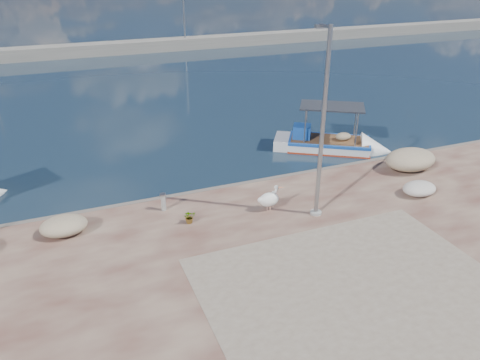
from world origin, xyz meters
The scene contains 11 objects.
ground centered at (0.00, 0.00, 0.00)m, with size 1400.00×1400.00×0.00m, color #162635.
quay_patch centered at (1.00, -3.00, 0.50)m, with size 9.00×7.00×0.01m, color gray.
breakwater centered at (0.00, 40.00, 0.60)m, with size 120.00×2.20×7.50m.
boat_right centered at (6.83, 8.09, 0.22)m, with size 6.06×4.81×2.86m.
pelican centered at (0.66, 2.40, 0.99)m, with size 1.07×0.54×1.04m.
lamp_post centered at (2.21, 1.50, 3.80)m, with size 0.44×0.96×7.00m.
bollard_near centered at (-3.15, 3.94, 0.89)m, with size 0.24×0.24×0.72m.
potted_plant centered at (-2.48, 2.64, 0.75)m, with size 0.45×0.39×0.50m, color #33722D.
net_pile_c centered at (8.35, 3.49, 0.99)m, with size 2.48×1.77×0.97m, color #C7B293.
net_pile_d centered at (7.00, 1.28, 0.77)m, with size 1.46×1.09×0.55m, color silver.
net_pile_b centered at (-6.85, 3.59, 0.82)m, with size 1.65×1.28×0.64m, color #C7B293.
Camera 1 is at (-6.35, -11.96, 9.49)m, focal length 35.00 mm.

